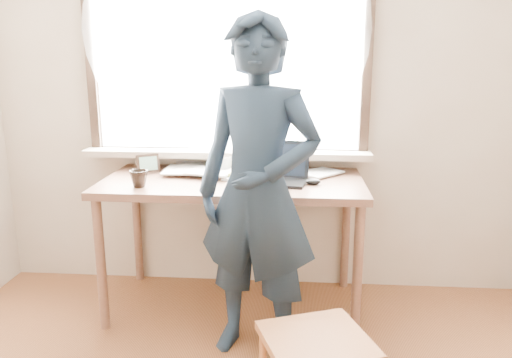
# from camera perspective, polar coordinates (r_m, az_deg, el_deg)

# --- Properties ---
(room_shell) EXTENTS (3.52, 4.02, 2.61)m
(room_shell) POSITION_cam_1_polar(r_m,az_deg,el_deg) (1.48, -6.07, 17.57)
(room_shell) COLOR #BBAA96
(room_shell) RESTS_ON ground
(desk) EXTENTS (1.55, 0.77, 0.83)m
(desk) POSITION_cam_1_polar(r_m,az_deg,el_deg) (3.01, -2.62, -1.56)
(desk) COLOR brown
(desk) RESTS_ON ground
(laptop) EXTENTS (0.38, 0.32, 0.23)m
(laptop) POSITION_cam_1_polar(r_m,az_deg,el_deg) (2.92, 2.62, 0.81)
(laptop) COLOR black
(laptop) RESTS_ON desk
(mug_white) EXTENTS (0.19, 0.19, 0.11)m
(mug_white) POSITION_cam_1_polar(r_m,az_deg,el_deg) (3.14, -3.98, 1.68)
(mug_white) COLOR white
(mug_white) RESTS_ON desk
(mug_dark) EXTENTS (0.14, 0.14, 0.10)m
(mug_dark) POSITION_cam_1_polar(r_m,az_deg,el_deg) (2.86, -13.23, 0.04)
(mug_dark) COLOR black
(mug_dark) RESTS_ON desk
(mouse) EXTENTS (0.09, 0.06, 0.03)m
(mouse) POSITION_cam_1_polar(r_m,az_deg,el_deg) (2.86, 6.50, -0.29)
(mouse) COLOR black
(mouse) RESTS_ON desk
(desk_clutter) EXTENTS (0.71, 0.53, 0.04)m
(desk_clutter) POSITION_cam_1_polar(r_m,az_deg,el_deg) (3.17, -3.00, 1.17)
(desk_clutter) COLOR gold
(desk_clutter) RESTS_ON desk
(book_a) EXTENTS (0.29, 0.33, 0.03)m
(book_a) POSITION_cam_1_polar(r_m,az_deg,el_deg) (3.26, -8.79, 1.29)
(book_a) COLOR white
(book_a) RESTS_ON desk
(book_b) EXTENTS (0.31, 0.31, 0.02)m
(book_b) POSITION_cam_1_polar(r_m,az_deg,el_deg) (3.16, 6.06, 0.92)
(book_b) COLOR white
(book_b) RESTS_ON desk
(picture_frame) EXTENTS (0.13, 0.08, 0.11)m
(picture_frame) POSITION_cam_1_polar(r_m,az_deg,el_deg) (3.18, -12.24, 1.60)
(picture_frame) COLOR black
(picture_frame) RESTS_ON desk
(work_chair) EXTENTS (0.53, 0.52, 0.42)m
(work_chair) POSITION_cam_1_polar(r_m,az_deg,el_deg) (2.18, 6.92, -19.01)
(work_chair) COLOR #9F5F34
(work_chair) RESTS_ON ground
(person) EXTENTS (0.73, 0.59, 1.75)m
(person) POSITION_cam_1_polar(r_m,az_deg,el_deg) (2.49, 0.24, -1.60)
(person) COLOR #152130
(person) RESTS_ON ground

